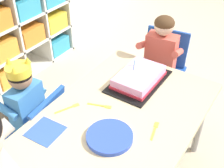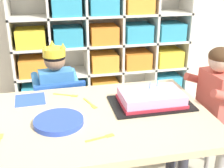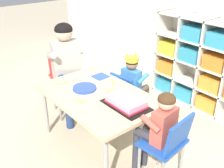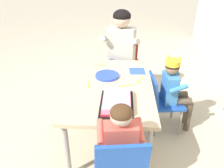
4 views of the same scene
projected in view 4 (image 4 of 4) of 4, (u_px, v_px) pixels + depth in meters
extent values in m
plane|color=beige|center=(111.00, 134.00, 2.36)|extent=(16.00, 16.00, 0.00)
cube|color=#D1B789|center=(111.00, 87.00, 2.09)|extent=(1.13, 0.74, 0.03)
cylinder|color=#9E9993|center=(86.00, 86.00, 2.68)|extent=(0.04, 0.04, 0.54)
cylinder|color=#9E9993|center=(67.00, 150.00, 1.80)|extent=(0.04, 0.04, 0.54)
cylinder|color=#9E9993|center=(140.00, 87.00, 2.65)|extent=(0.04, 0.04, 0.54)
cylinder|color=#9E9993|center=(148.00, 153.00, 1.77)|extent=(0.04, 0.04, 0.54)
cube|color=#1E4CA8|center=(166.00, 101.00, 2.31)|extent=(0.36, 0.33, 0.03)
cube|color=#1E4CA8|center=(154.00, 89.00, 2.23)|extent=(0.31, 0.09, 0.26)
cylinder|color=gray|center=(180.00, 123.00, 2.28)|extent=(0.02, 0.02, 0.30)
cylinder|color=gray|center=(172.00, 107.00, 2.51)|extent=(0.02, 0.02, 0.30)
cylinder|color=gray|center=(156.00, 124.00, 2.27)|extent=(0.02, 0.02, 0.30)
cylinder|color=gray|center=(150.00, 108.00, 2.50)|extent=(0.02, 0.02, 0.30)
cube|color=#3D7FBC|center=(169.00, 88.00, 2.23)|extent=(0.22, 0.13, 0.29)
sphere|color=#997051|center=(172.00, 68.00, 2.13)|extent=(0.13, 0.13, 0.13)
ellipsoid|color=black|center=(173.00, 66.00, 2.12)|extent=(0.14, 0.14, 0.10)
cylinder|color=yellow|center=(173.00, 62.00, 2.10)|extent=(0.14, 0.14, 0.05)
cone|color=yellow|center=(180.00, 58.00, 2.09)|extent=(0.04, 0.04, 0.04)
cone|color=yellow|center=(172.00, 61.00, 2.04)|extent=(0.04, 0.04, 0.04)
cone|color=yellow|center=(169.00, 56.00, 2.13)|extent=(0.04, 0.04, 0.04)
cylinder|color=brown|center=(180.00, 101.00, 2.24)|extent=(0.09, 0.22, 0.07)
cylinder|color=brown|center=(177.00, 95.00, 2.35)|extent=(0.09, 0.22, 0.07)
cylinder|color=brown|center=(188.00, 117.00, 2.34)|extent=(0.06, 0.06, 0.32)
cylinder|color=brown|center=(184.00, 110.00, 2.45)|extent=(0.06, 0.06, 0.32)
cylinder|color=#3D7FBC|center=(179.00, 89.00, 2.10)|extent=(0.06, 0.18, 0.10)
cylinder|color=#3D7FBC|center=(171.00, 76.00, 2.31)|extent=(0.06, 0.18, 0.10)
cube|color=red|center=(121.00, 64.00, 2.74)|extent=(0.41, 0.42, 0.03)
cube|color=red|center=(125.00, 48.00, 2.80)|extent=(0.14, 0.33, 0.25)
cylinder|color=gray|center=(106.00, 85.00, 2.78)|extent=(0.02, 0.02, 0.45)
cylinder|color=gray|center=(130.00, 89.00, 2.71)|extent=(0.02, 0.02, 0.45)
cylinder|color=gray|center=(112.00, 75.00, 3.01)|extent=(0.02, 0.02, 0.45)
cylinder|color=gray|center=(135.00, 78.00, 2.93)|extent=(0.02, 0.02, 0.45)
cube|color=#B2ADA3|center=(121.00, 46.00, 2.63)|extent=(0.23, 0.33, 0.42)
sphere|color=#DBB293|center=(122.00, 19.00, 2.48)|extent=(0.19, 0.19, 0.19)
ellipsoid|color=black|center=(122.00, 16.00, 2.47)|extent=(0.19, 0.19, 0.14)
cylinder|color=navy|center=(110.00, 65.00, 2.62)|extent=(0.32, 0.17, 0.10)
cylinder|color=navy|center=(125.00, 67.00, 2.57)|extent=(0.32, 0.17, 0.10)
cylinder|color=navy|center=(106.00, 92.00, 2.62)|extent=(0.08, 0.08, 0.47)
cylinder|color=navy|center=(121.00, 94.00, 2.58)|extent=(0.08, 0.08, 0.47)
cylinder|color=#B2ADA3|center=(105.00, 39.00, 2.58)|extent=(0.26, 0.12, 0.14)
cylinder|color=#B2ADA3|center=(135.00, 42.00, 2.50)|extent=(0.26, 0.12, 0.14)
cube|color=#1E4CA8|center=(120.00, 161.00, 1.54)|extent=(0.32, 0.37, 0.03)
cube|color=#1E4CA8|center=(123.00, 161.00, 1.36)|extent=(0.10, 0.32, 0.27)
cylinder|color=gray|center=(137.00, 167.00, 1.75)|extent=(0.02, 0.02, 0.38)
cube|color=#D15647|center=(121.00, 143.00, 1.47)|extent=(0.14, 0.22, 0.29)
sphere|color=#DBB293|center=(121.00, 115.00, 1.36)|extent=(0.13, 0.13, 0.13)
ellipsoid|color=#472D19|center=(121.00, 113.00, 1.35)|extent=(0.14, 0.14, 0.10)
cylinder|color=#33333D|center=(128.00, 145.00, 1.62)|extent=(0.22, 0.09, 0.07)
cylinder|color=#33333D|center=(110.00, 146.00, 1.61)|extent=(0.22, 0.09, 0.07)
cylinder|color=#33333D|center=(125.00, 157.00, 1.82)|extent=(0.06, 0.06, 0.40)
cylinder|color=#33333D|center=(109.00, 158.00, 1.82)|extent=(0.06, 0.06, 0.40)
cylinder|color=#D15647|center=(140.00, 130.00, 1.48)|extent=(0.18, 0.06, 0.10)
cylinder|color=#D15647|center=(100.00, 132.00, 1.46)|extent=(0.18, 0.06, 0.10)
cube|color=black|center=(117.00, 105.00, 1.80)|extent=(0.41, 0.26, 0.01)
cube|color=#EF9EC6|center=(117.00, 101.00, 1.79)|extent=(0.31, 0.21, 0.06)
cube|color=red|center=(117.00, 104.00, 1.80)|extent=(0.32, 0.22, 0.02)
cylinder|color=#4CB2E5|center=(122.00, 96.00, 1.76)|extent=(0.01, 0.01, 0.04)
cylinder|color=#4CB2E5|center=(125.00, 100.00, 1.71)|extent=(0.01, 0.01, 0.04)
cylinder|color=blue|center=(107.00, 76.00, 2.22)|extent=(0.23, 0.23, 0.02)
cube|color=#3356B7|center=(137.00, 71.00, 2.33)|extent=(0.16, 0.16, 0.00)
cube|color=yellow|center=(88.00, 83.00, 2.10)|extent=(0.09, 0.03, 0.00)
cube|color=yellow|center=(89.00, 87.00, 2.05)|extent=(0.04, 0.03, 0.00)
cube|color=yellow|center=(128.00, 85.00, 2.07)|extent=(0.04, 0.10, 0.00)
cube|color=yellow|center=(121.00, 86.00, 2.06)|extent=(0.03, 0.04, 0.00)
cube|color=yellow|center=(141.00, 79.00, 2.18)|extent=(0.10, 0.05, 0.00)
cube|color=yellow|center=(138.00, 82.00, 2.12)|extent=(0.04, 0.03, 0.00)
cube|color=yellow|center=(97.00, 65.00, 2.44)|extent=(0.01, 0.09, 0.00)
cube|color=yellow|center=(103.00, 66.00, 2.44)|extent=(0.02, 0.04, 0.00)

